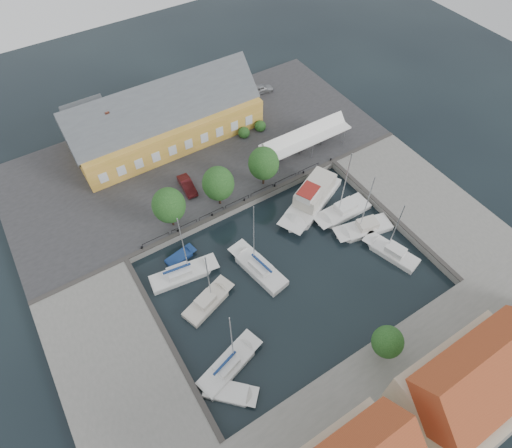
{
  "coord_description": "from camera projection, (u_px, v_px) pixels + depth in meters",
  "views": [
    {
      "loc": [
        -18.35,
        -23.11,
        44.87
      ],
      "look_at": [
        0.0,
        6.0,
        1.5
      ],
      "focal_mm": 30.0,
      "sensor_mm": 36.0,
      "label": 1
    }
  ],
  "objects": [
    {
      "name": "quay_trees",
      "position": [
        218.0,
        184.0,
        55.21
      ],
      "size": [
        18.2,
        4.2,
        6.3
      ],
      "color": "black",
      "rests_on": "north_quay"
    },
    {
      "name": "townhouses",
      "position": [
        453.0,
        406.0,
        37.24
      ],
      "size": [
        36.3,
        8.5,
        12.0
      ],
      "color": "beige",
      "rests_on": "south_bank"
    },
    {
      "name": "car_red",
      "position": [
        187.0,
        185.0,
        59.36
      ],
      "size": [
        1.8,
        4.4,
        1.42
      ],
      "primitive_type": "imported",
      "rotation": [
        0.0,
        0.0,
        -0.07
      ],
      "color": "#4E1115",
      "rests_on": "north_quay"
    },
    {
      "name": "launch_nw",
      "position": [
        180.0,
        257.0,
        53.82
      ],
      "size": [
        4.19,
        2.29,
        0.88
      ],
      "color": "navy",
      "rests_on": "ground"
    },
    {
      "name": "east_boat_a",
      "position": [
        343.0,
        212.0,
        58.27
      ],
      "size": [
        8.47,
        2.88,
        11.88
      ],
      "color": "silver",
      "rests_on": "ground"
    },
    {
      "name": "tent_canopy",
      "position": [
        306.0,
        137.0,
        62.76
      ],
      "size": [
        14.0,
        4.0,
        2.83
      ],
      "color": "white",
      "rests_on": "north_quay"
    },
    {
      "name": "east_boat_b",
      "position": [
        364.0,
        229.0,
        56.43
      ],
      "size": [
        8.21,
        4.19,
        10.86
      ],
      "color": "silver",
      "rests_on": "ground"
    },
    {
      "name": "north_quay",
      "position": [
        197.0,
        154.0,
        65.09
      ],
      "size": [
        56.0,
        26.0,
        1.0
      ],
      "primitive_type": "cube",
      "color": "#2D2D30",
      "rests_on": "ground"
    },
    {
      "name": "east_quay",
      "position": [
        421.0,
        200.0,
        59.23
      ],
      "size": [
        12.0,
        24.0,
        1.0
      ],
      "primitive_type": "cube",
      "color": "slate",
      "rests_on": "ground"
    },
    {
      "name": "west_boat_b",
      "position": [
        208.0,
        302.0,
        49.7
      ],
      "size": [
        7.07,
        4.37,
        9.48
      ],
      "color": "beige",
      "rests_on": "ground"
    },
    {
      "name": "quay_edge_fittings",
      "position": [
        261.0,
        232.0,
        55.06
      ],
      "size": [
        56.0,
        24.72,
        0.4
      ],
      "color": "#383533",
      "rests_on": "north_quay"
    },
    {
      "name": "south_bank",
      "position": [
        402.0,
        412.0,
        41.95
      ],
      "size": [
        56.0,
        14.0,
        1.0
      ],
      "primitive_type": "cube",
      "color": "slate",
      "rests_on": "ground"
    },
    {
      "name": "east_boat_c",
      "position": [
        392.0,
        253.0,
        54.03
      ],
      "size": [
        4.29,
        7.58,
        9.54
      ],
      "color": "silver",
      "rests_on": "ground"
    },
    {
      "name": "center_sailboat",
      "position": [
        259.0,
        269.0,
        52.46
      ],
      "size": [
        3.97,
        8.84,
        11.86
      ],
      "color": "silver",
      "rests_on": "ground"
    },
    {
      "name": "trawler",
      "position": [
        312.0,
        198.0,
        58.78
      ],
      "size": [
        12.43,
        8.34,
        5.0
      ],
      "color": "silver",
      "rests_on": "ground"
    },
    {
      "name": "west_quay",
      "position": [
        119.0,
        368.0,
        44.65
      ],
      "size": [
        12.0,
        24.0,
        1.0
      ],
      "primitive_type": "cube",
      "color": "slate",
      "rests_on": "ground"
    },
    {
      "name": "warehouse",
      "position": [
        162.0,
        120.0,
        63.96
      ],
      "size": [
        28.56,
        14.0,
        9.55
      ],
      "color": "gold",
      "rests_on": "north_quay"
    },
    {
      "name": "launch_sw",
      "position": [
        230.0,
        393.0,
        43.52
      ],
      "size": [
        5.4,
        5.38,
        0.98
      ],
      "color": "silver",
      "rests_on": "ground"
    },
    {
      "name": "ground",
      "position": [
        282.0,
        263.0,
        53.38
      ],
      "size": [
        140.0,
        140.0,
        0.0
      ],
      "primitive_type": "plane",
      "color": "black",
      "rests_on": "ground"
    },
    {
      "name": "car_silver",
      "position": [
        261.0,
        89.0,
        73.59
      ],
      "size": [
        4.55,
        2.47,
        1.47
      ],
      "primitive_type": "imported",
      "rotation": [
        0.0,
        0.0,
        1.39
      ],
      "color": "#9B9EA2",
      "rests_on": "north_quay"
    },
    {
      "name": "west_boat_a",
      "position": [
        183.0,
        275.0,
        52.03
      ],
      "size": [
        8.7,
        3.51,
        11.25
      ],
      "color": "silver",
      "rests_on": "ground"
    },
    {
      "name": "west_boat_d",
      "position": [
        229.0,
        366.0,
        45.07
      ],
      "size": [
        8.27,
        4.6,
        10.79
      ],
      "color": "silver",
      "rests_on": "ground"
    }
  ]
}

